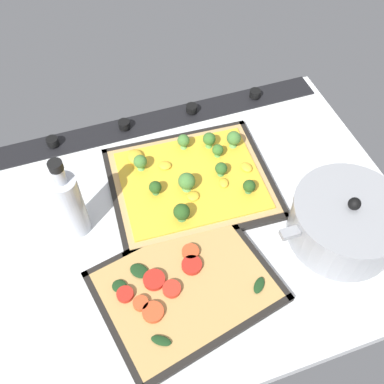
% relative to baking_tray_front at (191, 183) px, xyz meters
% --- Properties ---
extents(ground_plane, '(0.86, 0.68, 0.03)m').
position_rel_baking_tray_front_xyz_m(ground_plane, '(0.01, 0.09, -0.02)').
color(ground_plane, silver).
extents(stove_control_panel, '(0.83, 0.07, 0.03)m').
position_rel_baking_tray_front_xyz_m(stove_control_panel, '(0.01, -0.21, 0.00)').
color(stove_control_panel, black).
rests_on(stove_control_panel, ground_plane).
extents(baking_tray_front, '(0.36, 0.31, 0.01)m').
position_rel_baking_tray_front_xyz_m(baking_tray_front, '(0.00, 0.00, 0.00)').
color(baking_tray_front, black).
rests_on(baking_tray_front, ground_plane).
extents(broccoli_pizza, '(0.34, 0.28, 0.06)m').
position_rel_baking_tray_front_xyz_m(broccoli_pizza, '(-0.00, -0.00, 0.01)').
color(broccoli_pizza, tan).
rests_on(broccoli_pizza, baking_tray_front).
extents(baking_tray_back, '(0.36, 0.31, 0.01)m').
position_rel_baking_tray_front_xyz_m(baking_tray_back, '(0.09, 0.23, 0.00)').
color(baking_tray_back, black).
rests_on(baking_tray_back, ground_plane).
extents(veggie_pizza_back, '(0.33, 0.28, 0.02)m').
position_rel_baking_tray_front_xyz_m(veggie_pizza_back, '(0.09, 0.23, 0.01)').
color(veggie_pizza_back, tan).
rests_on(veggie_pizza_back, baking_tray_back).
extents(cooking_pot, '(0.29, 0.22, 0.12)m').
position_rel_baking_tray_front_xyz_m(cooking_pot, '(-0.24, 0.22, 0.05)').
color(cooking_pot, gray).
rests_on(cooking_pot, ground_plane).
extents(oil_bottle, '(0.05, 0.05, 0.20)m').
position_rel_baking_tray_front_xyz_m(oil_bottle, '(0.25, 0.03, 0.08)').
color(oil_bottle, '#B7BCC6').
rests_on(oil_bottle, ground_plane).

